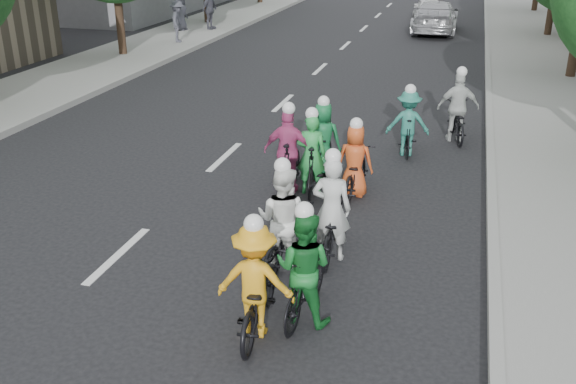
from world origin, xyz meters
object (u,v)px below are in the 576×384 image
at_px(follow_car_lead, 435,17).
at_px(cyclist_0, 332,222).
at_px(cyclist_5, 312,163).
at_px(spectator_0, 178,21).
at_px(cyclist_6, 284,229).
at_px(spectator_2, 181,13).
at_px(cyclist_8, 457,115).
at_px(cyclist_2, 257,289).
at_px(cyclist_9, 323,144).
at_px(spectator_1, 210,10).
at_px(cyclist_1, 304,275).
at_px(cyclist_3, 289,159).
at_px(cyclist_7, 408,127).
at_px(follow_car_trail, 428,9).
at_px(cyclist_4, 355,168).

bearing_deg(follow_car_lead, cyclist_0, 89.16).
height_order(cyclist_5, spectator_0, spectator_0).
height_order(cyclist_6, follow_car_lead, cyclist_6).
bearing_deg(spectator_2, cyclist_8, -126.13).
bearing_deg(cyclist_2, spectator_2, -68.49).
xyz_separation_m(cyclist_5, follow_car_lead, (1.07, 21.17, 0.13)).
relative_size(spectator_0, spectator_2, 1.09).
bearing_deg(spectator_0, cyclist_6, -167.96).
xyz_separation_m(cyclist_0, cyclist_5, (-0.96, 2.55, 0.02)).
bearing_deg(cyclist_9, spectator_1, -60.33).
bearing_deg(cyclist_1, spectator_1, -59.80).
relative_size(cyclist_3, cyclist_9, 1.08).
relative_size(cyclist_7, cyclist_8, 0.90).
bearing_deg(cyclist_9, cyclist_3, 70.47).
xyz_separation_m(cyclist_6, spectator_0, (-9.91, 17.66, 0.37)).
relative_size(cyclist_2, cyclist_6, 1.01).
distance_m(follow_car_lead, follow_car_trail, 4.09).
bearing_deg(cyclist_3, follow_car_lead, -97.14).
relative_size(cyclist_8, spectator_2, 1.16).
distance_m(cyclist_7, spectator_2, 19.32).
bearing_deg(cyclist_2, cyclist_7, -103.87).
xyz_separation_m(cyclist_7, cyclist_8, (1.09, 1.41, -0.01)).
bearing_deg(cyclist_3, cyclist_4, -175.13).
height_order(cyclist_7, spectator_2, spectator_2).
bearing_deg(cyclist_8, spectator_0, -51.37).
distance_m(cyclist_8, spectator_1, 18.65).
relative_size(cyclist_1, cyclist_4, 1.03).
bearing_deg(cyclist_4, follow_car_lead, -87.94).
distance_m(cyclist_0, cyclist_9, 3.82).
xyz_separation_m(cyclist_1, cyclist_2, (-0.54, -0.48, -0.03)).
height_order(spectator_1, spectator_2, spectator_1).
bearing_deg(cyclist_6, cyclist_1, 121.83).
distance_m(cyclist_6, follow_car_lead, 24.31).
height_order(cyclist_3, spectator_1, spectator_1).
height_order(follow_car_trail, spectator_1, spectator_1).
bearing_deg(cyclist_7, spectator_1, -62.34).
distance_m(cyclist_1, cyclist_3, 4.61).
bearing_deg(follow_car_trail, cyclist_7, 83.89).
bearing_deg(spectator_2, cyclist_3, -141.14).
bearing_deg(cyclist_4, cyclist_1, 93.96).
bearing_deg(cyclist_6, spectator_0, -56.13).
distance_m(cyclist_4, spectator_2, 21.03).
height_order(cyclist_1, follow_car_lead, cyclist_1).
bearing_deg(follow_car_trail, cyclist_6, 80.55).
distance_m(cyclist_2, cyclist_5, 4.94).
bearing_deg(cyclist_3, cyclist_7, -128.82).
xyz_separation_m(cyclist_0, spectator_0, (-10.56, 17.08, 0.43)).
bearing_deg(cyclist_4, cyclist_5, 10.62).
height_order(cyclist_0, cyclist_2, cyclist_0).
bearing_deg(cyclist_6, spectator_1, -60.53).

